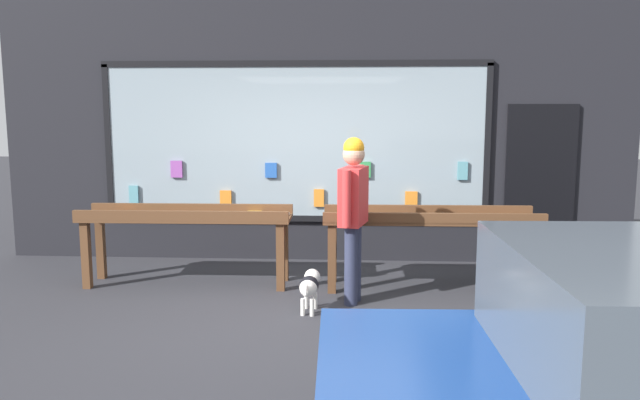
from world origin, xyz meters
The scene contains 6 objects.
ground_plane centered at (0.00, 0.00, 0.00)m, with size 40.00×40.00×0.00m, color #2D2D33.
shopfront_facade centered at (0.02, 2.39, 1.75)m, with size 8.41×0.29×3.54m.
display_table_left centered at (-1.40, 1.02, 0.73)m, with size 2.43×0.63×0.91m.
display_table_right centered at (1.40, 1.02, 0.73)m, with size 2.43×0.66×0.92m.
person_browsing centered at (0.53, 0.43, 1.04)m, with size 0.32×0.67×1.75m.
small_dog centered at (0.09, 0.12, 0.27)m, with size 0.21×0.58×0.39m.
Camera 1 is at (0.55, -5.98, 2.04)m, focal length 35.00 mm.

